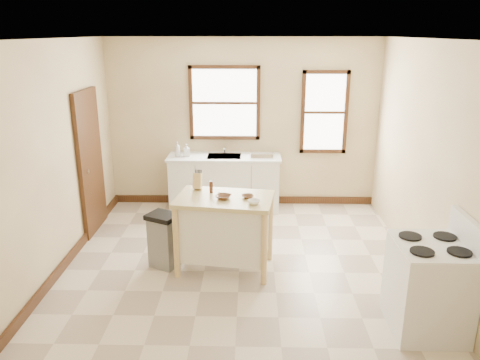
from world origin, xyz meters
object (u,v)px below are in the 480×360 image
(dish_rack, at_px, (262,154))
(bowl_c, at_px, (254,202))
(gas_stove, at_px, (430,275))
(bowl_b, at_px, (248,196))
(soap_bottle_b, at_px, (187,150))
(knife_block, at_px, (198,182))
(trash_bin, at_px, (164,240))
(bowl_a, at_px, (223,197))
(pepper_grinder, at_px, (211,187))
(soap_bottle_a, at_px, (178,149))
(kitchen_island, at_px, (225,233))

(dish_rack, height_order, bowl_c, dish_rack)
(gas_stove, bearing_deg, bowl_b, 146.11)
(soap_bottle_b, height_order, gas_stove, gas_stove)
(knife_block, relative_size, trash_bin, 0.28)
(bowl_a, xyz_separation_m, bowl_c, (0.37, -0.17, -0.00))
(pepper_grinder, distance_m, bowl_b, 0.49)
(pepper_grinder, distance_m, trash_bin, 0.91)
(soap_bottle_a, xyz_separation_m, soap_bottle_b, (0.15, 0.01, -0.02))
(soap_bottle_b, distance_m, bowl_c, 2.53)
(soap_bottle_b, distance_m, pepper_grinder, 1.97)
(kitchen_island, bearing_deg, bowl_a, -91.34)
(soap_bottle_b, xyz_separation_m, trash_bin, (-0.04, -2.03, -0.67))
(knife_block, bearing_deg, bowl_c, -29.36)
(bowl_a, bearing_deg, trash_bin, 173.74)
(dish_rack, distance_m, kitchen_island, 2.15)
(bowl_b, bearing_deg, knife_block, 153.83)
(knife_block, xyz_separation_m, gas_stove, (2.44, -1.52, -0.45))
(trash_bin, bearing_deg, bowl_c, 13.70)
(bowl_b, distance_m, gas_stove, 2.20)
(soap_bottle_a, xyz_separation_m, gas_stove, (2.96, -3.27, -0.44))
(pepper_grinder, relative_size, bowl_a, 0.79)
(bowl_c, bearing_deg, kitchen_island, 148.14)
(soap_bottle_a, bearing_deg, knife_block, -89.16)
(soap_bottle_b, bearing_deg, gas_stove, -65.09)
(dish_rack, height_order, trash_bin, dish_rack)
(soap_bottle_a, xyz_separation_m, pepper_grinder, (0.70, -1.88, -0.01))
(soap_bottle_b, distance_m, bowl_a, 2.23)
(bowl_b, bearing_deg, gas_stove, -33.89)
(dish_rack, bearing_deg, gas_stove, -40.42)
(kitchen_island, bearing_deg, bowl_c, -23.65)
(kitchen_island, xyz_separation_m, pepper_grinder, (-0.17, 0.17, 0.55))
(gas_stove, bearing_deg, pepper_grinder, 148.33)
(bowl_b, relative_size, gas_stove, 0.12)
(kitchen_island, distance_m, bowl_c, 0.65)
(bowl_c, distance_m, trash_bin, 1.31)
(gas_stove, bearing_deg, soap_bottle_b, 130.57)
(bowl_c, bearing_deg, knife_block, 143.99)
(kitchen_island, height_order, bowl_b, bowl_b)
(bowl_c, relative_size, trash_bin, 0.21)
(bowl_b, bearing_deg, bowl_c, -69.88)
(kitchen_island, bearing_deg, knife_block, 148.44)
(bowl_b, bearing_deg, soap_bottle_a, 119.31)
(soap_bottle_a, relative_size, pepper_grinder, 1.63)
(pepper_grinder, bearing_deg, knife_block, 144.31)
(pepper_grinder, bearing_deg, trash_bin, -167.47)
(knife_block, height_order, trash_bin, knife_block)
(trash_bin, bearing_deg, kitchen_island, 24.00)
(soap_bottle_b, distance_m, bowl_b, 2.31)
(soap_bottle_a, height_order, pepper_grinder, soap_bottle_a)
(soap_bottle_b, xyz_separation_m, bowl_b, (1.01, -2.08, -0.05))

